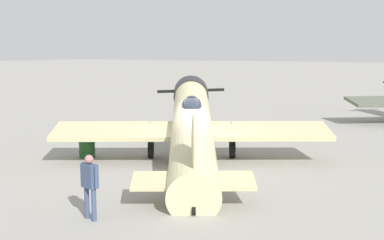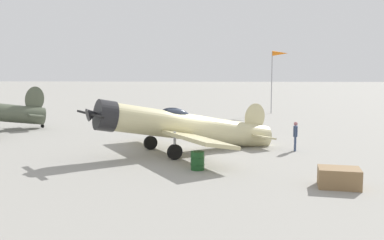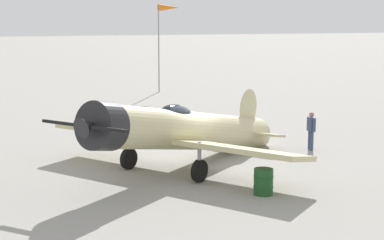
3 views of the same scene
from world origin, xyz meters
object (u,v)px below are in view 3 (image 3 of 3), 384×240
at_px(ground_crew_mechanic, 311,127).
at_px(windsock_mast, 168,12).
at_px(fuel_drum, 263,182).
at_px(airplane_foreground, 184,131).

bearing_deg(ground_crew_mechanic, windsock_mast, 96.42).
relative_size(ground_crew_mechanic, fuel_drum, 1.95).
bearing_deg(fuel_drum, ground_crew_mechanic, 134.50).
xyz_separation_m(ground_crew_mechanic, windsock_mast, (-23.00, 1.93, 5.21)).
relative_size(airplane_foreground, ground_crew_mechanic, 6.48).
distance_m(airplane_foreground, windsock_mast, 25.71).
xyz_separation_m(airplane_foreground, ground_crew_mechanic, (-0.87, 6.32, -0.42)).
xyz_separation_m(airplane_foreground, fuel_drum, (4.32, 1.04, -1.01)).
bearing_deg(windsock_mast, ground_crew_mechanic, -4.80).
distance_m(airplane_foreground, fuel_drum, 4.56).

